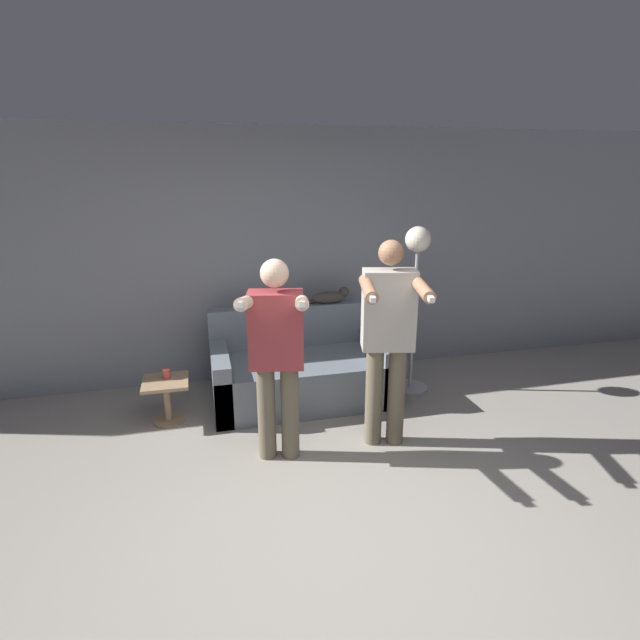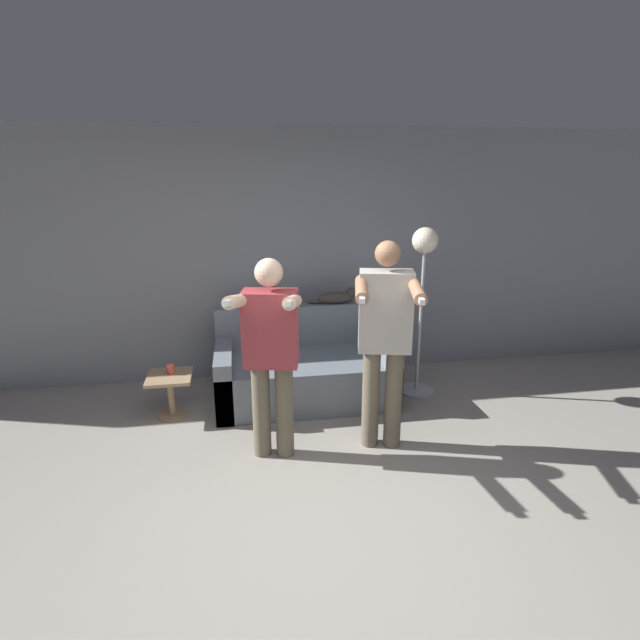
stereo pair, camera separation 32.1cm
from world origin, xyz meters
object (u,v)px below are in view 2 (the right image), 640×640
(person_left, at_px, (271,348))
(cup, at_px, (171,369))
(side_table, at_px, (170,387))
(couch, at_px, (304,371))
(person_right, at_px, (385,335))
(floor_lamp, at_px, (423,268))
(cat, at_px, (338,297))

(person_left, bearing_deg, cup, 146.51)
(person_left, distance_m, side_table, 1.35)
(couch, distance_m, cup, 1.26)
(person_right, xyz_separation_m, side_table, (-1.75, 0.81, -0.68))
(couch, height_order, cup, couch)
(person_left, height_order, side_table, person_left)
(floor_lamp, bearing_deg, side_table, -176.79)
(person_right, height_order, floor_lamp, person_right)
(floor_lamp, height_order, cup, floor_lamp)
(person_right, bearing_deg, floor_lamp, 68.59)
(cup, bearing_deg, cat, 16.79)
(person_left, relative_size, cup, 17.47)
(person_left, relative_size, person_right, 0.94)
(floor_lamp, xyz_separation_m, side_table, (-2.40, -0.13, -0.99))
(floor_lamp, distance_m, cup, 2.53)
(couch, height_order, side_table, couch)
(couch, xyz_separation_m, side_table, (-1.26, -0.19, 0.01))
(couch, distance_m, side_table, 1.27)
(couch, relative_size, person_right, 1.01)
(cup, bearing_deg, couch, 6.76)
(couch, relative_size, cup, 18.80)
(cat, relative_size, floor_lamp, 0.31)
(person_right, bearing_deg, cup, 166.71)
(cat, bearing_deg, floor_lamp, -28.67)
(floor_lamp, bearing_deg, person_left, -148.19)
(cat, height_order, cup, cat)
(couch, relative_size, person_left, 1.08)
(cat, relative_size, cup, 5.68)
(side_table, bearing_deg, floor_lamp, 3.21)
(couch, xyz_separation_m, person_right, (0.50, -1.01, 0.69))
(couch, distance_m, person_right, 1.32)
(person_left, bearing_deg, person_right, 11.60)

